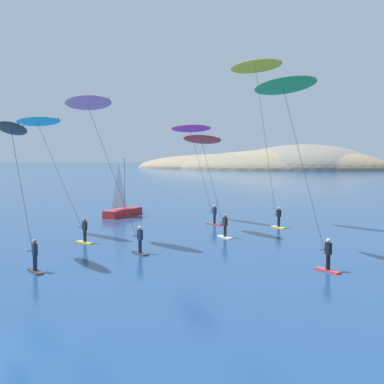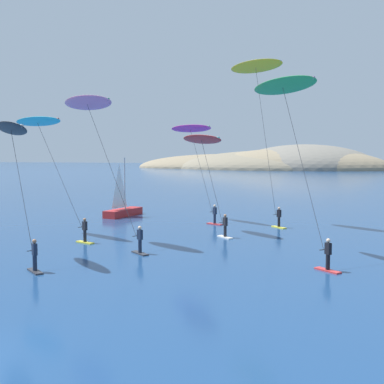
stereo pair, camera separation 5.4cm
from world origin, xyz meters
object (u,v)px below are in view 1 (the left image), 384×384
Objects in this scene: sailboat_near at (125,209)px; kitesurfer_red at (203,146)px; kitesurfer_yellow at (257,76)px; kitesurfer_pink at (91,112)px; kitesurfer_cyan at (41,130)px; kitesurfer_magenta at (192,136)px; kitesurfer_black at (13,140)px; kitesurfer_green at (286,97)px.

kitesurfer_red is at bearing -37.11° from sailboat_near.
sailboat_near is at bearing 142.89° from kitesurfer_red.
kitesurfer_pink is at bearing -127.84° from kitesurfer_yellow.
kitesurfer_pink reaches higher than kitesurfer_cyan.
kitesurfer_yellow reaches higher than kitesurfer_magenta.
kitesurfer_pink is 6.60m from kitesurfer_black.
sailboat_near is at bearing 96.85° from kitesurfer_black.
kitesurfer_green is 10.16m from kitesurfer_red.
kitesurfer_pink is (3.96, -14.02, 8.19)m from sailboat_near.
kitesurfer_green is 1.20× the size of kitesurfer_magenta.
kitesurfer_pink reaches higher than kitesurfer_magenta.
kitesurfer_green is at bearing 20.95° from kitesurfer_black.
kitesurfer_yellow reaches higher than kitesurfer_pink.
kitesurfer_red is at bearing 46.84° from kitesurfer_pink.
kitesurfer_yellow reaches higher than kitesurfer_red.
kitesurfer_pink is 0.72× the size of kitesurfer_yellow.
kitesurfer_red is (11.32, 4.32, -1.21)m from kitesurfer_cyan.
kitesurfer_yellow is at bearing 59.59° from kitesurfer_red.
kitesurfer_green is 16.35m from kitesurfer_magenta.
kitesurfer_yellow is 8.68m from kitesurfer_red.
sailboat_near is 13.91m from kitesurfer_red.
kitesurfer_cyan is at bearing -96.28° from sailboat_near.
kitesurfer_cyan is 12.17m from kitesurfer_red.
kitesurfer_green is at bearing -73.84° from kitesurfer_yellow.
kitesurfer_green is (14.41, 5.52, 2.51)m from kitesurfer_black.
kitesurfer_black is at bearing -159.05° from kitesurfer_green.
kitesurfer_cyan is 1.17× the size of kitesurfer_red.
kitesurfer_cyan is 9.09m from kitesurfer_black.
kitesurfer_black is at bearing -120.95° from kitesurfer_yellow.
kitesurfer_yellow is 1.83× the size of kitesurfer_red.
kitesurfer_magenta is at bearing 50.58° from kitesurfer_cyan.
kitesurfer_red is at bearing -120.41° from kitesurfer_yellow.
kitesurfer_pink reaches higher than kitesurfer_red.
kitesurfer_black is at bearing -65.65° from kitesurfer_cyan.
sailboat_near is 0.60× the size of kitesurfer_pink.
kitesurfer_green is at bearing -8.50° from kitesurfer_cyan.
kitesurfer_yellow is (9.25, 11.90, 3.75)m from kitesurfer_pink.
kitesurfer_cyan is 13.57m from kitesurfer_magenta.
kitesurfer_yellow reaches higher than kitesurfer_black.
kitesurfer_green is at bearing -45.86° from kitesurfer_red.
sailboat_near is at bearing 169.14° from kitesurfer_magenta.
kitesurfer_cyan reaches higher than kitesurfer_magenta.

